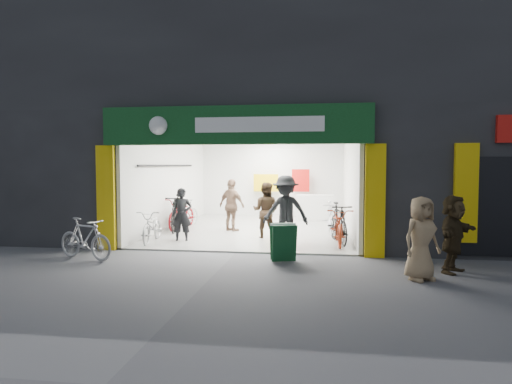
% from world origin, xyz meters
% --- Properties ---
extents(ground, '(60.00, 60.00, 0.00)m').
position_xyz_m(ground, '(0.00, 0.00, 0.00)').
color(ground, '#56565B').
rests_on(ground, ground).
extents(building, '(17.00, 10.27, 8.00)m').
position_xyz_m(building, '(0.91, 4.99, 4.31)').
color(building, '#232326').
rests_on(building, ground).
extents(bike_left_front, '(0.78, 1.77, 0.90)m').
position_xyz_m(bike_left_front, '(-2.50, 1.09, 0.45)').
color(bike_left_front, '#A3A3A7').
rests_on(bike_left_front, ground).
extents(bike_left_midfront, '(0.89, 2.04, 1.19)m').
position_xyz_m(bike_left_midfront, '(-2.50, 3.14, 0.59)').
color(bike_left_midfront, black).
rests_on(bike_left_midfront, ground).
extents(bike_left_midback, '(0.87, 2.02, 1.03)m').
position_xyz_m(bike_left_midback, '(-2.50, 3.72, 0.51)').
color(bike_left_midback, maroon).
rests_on(bike_left_midback, ground).
extents(bike_left_back, '(0.75, 1.62, 0.94)m').
position_xyz_m(bike_left_back, '(-2.50, 4.29, 0.47)').
color(bike_left_back, '#A6A6AB').
rests_on(bike_left_back, ground).
extents(bike_right_front, '(0.86, 1.92, 1.11)m').
position_xyz_m(bike_right_front, '(2.50, 1.65, 0.56)').
color(bike_right_front, black).
rests_on(bike_right_front, ground).
extents(bike_right_mid, '(0.71, 1.90, 0.99)m').
position_xyz_m(bike_right_mid, '(2.50, 1.46, 0.49)').
color(bike_right_mid, maroon).
rests_on(bike_right_mid, ground).
extents(bike_right_back, '(0.56, 1.71, 1.02)m').
position_xyz_m(bike_right_back, '(2.30, 3.18, 0.51)').
color(bike_right_back, '#B2B2B7').
rests_on(bike_right_back, ground).
extents(parked_bike, '(1.62, 0.94, 0.94)m').
position_xyz_m(parked_bike, '(-3.19, -1.22, 0.47)').
color(parked_bike, '#A4A5A9').
rests_on(parked_bike, ground).
extents(customer_a, '(0.59, 0.43, 1.49)m').
position_xyz_m(customer_a, '(-1.74, 1.32, 0.75)').
color(customer_a, black).
rests_on(customer_a, ground).
extents(customer_b, '(0.88, 0.74, 1.62)m').
position_xyz_m(customer_b, '(0.46, 2.20, 0.81)').
color(customer_b, '#312216').
rests_on(customer_b, ground).
extents(customer_c, '(1.29, 0.88, 1.85)m').
position_xyz_m(customer_c, '(1.12, 1.09, 0.92)').
color(customer_c, black).
rests_on(customer_c, ground).
extents(customer_d, '(1.06, 0.85, 1.68)m').
position_xyz_m(customer_d, '(-0.75, 3.34, 0.84)').
color(customer_d, brown).
rests_on(customer_d, ground).
extents(pedestrian_near, '(0.90, 0.81, 1.54)m').
position_xyz_m(pedestrian_near, '(3.86, -2.04, 0.77)').
color(pedestrian_near, '#957956').
rests_on(pedestrian_near, ground).
extents(pedestrian_far, '(1.17, 1.43, 1.54)m').
position_xyz_m(pedestrian_far, '(4.61, -1.35, 0.77)').
color(pedestrian_far, '#342817').
rests_on(pedestrian_far, ground).
extents(sandwich_board, '(0.65, 0.66, 0.82)m').
position_xyz_m(sandwich_board, '(1.22, -0.83, 0.45)').
color(sandwich_board, '#104020').
rests_on(sandwich_board, ground).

